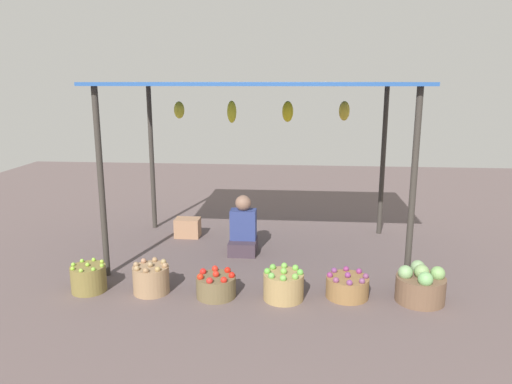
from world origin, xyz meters
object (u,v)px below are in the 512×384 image
object	(u,v)px
basket_limes	(89,278)
wooden_crate_near_vendor	(188,228)
vendor_person	(243,231)
basket_red_tomatoes	(216,286)
basket_cabbages	(420,286)
basket_purple_onions	(347,286)
basket_green_apples	(284,285)
basket_potatoes	(151,279)

from	to	relation	value
basket_limes	wooden_crate_near_vendor	bearing A→B (deg)	71.71
vendor_person	basket_limes	size ratio (longest dim) A/B	2.07
basket_red_tomatoes	basket_cabbages	bearing A→B (deg)	2.00
basket_limes	basket_purple_onions	bearing A→B (deg)	1.98
basket_green_apples	wooden_crate_near_vendor	size ratio (longest dim) A/B	1.18
basket_green_apples	wooden_crate_near_vendor	bearing A→B (deg)	126.77
basket_potatoes	basket_limes	bearing A→B (deg)	-178.12
basket_potatoes	basket_green_apples	size ratio (longest dim) A/B	0.92
basket_cabbages	basket_limes	bearing A→B (deg)	-179.07
vendor_person	basket_red_tomatoes	xyz separation A→B (m)	(-0.13, -1.40, -0.18)
basket_red_tomatoes	wooden_crate_near_vendor	distance (m)	2.12
basket_red_tomatoes	basket_cabbages	size ratio (longest dim) A/B	0.84
vendor_person	basket_green_apples	bearing A→B (deg)	-67.22
basket_potatoes	basket_purple_onions	size ratio (longest dim) A/B	0.86
basket_green_apples	basket_purple_onions	distance (m)	0.68
basket_potatoes	basket_purple_onions	distance (m)	2.11
vendor_person	basket_potatoes	xyz separation A→B (m)	(-0.85, -1.36, -0.14)
vendor_person	basket_potatoes	size ratio (longest dim) A/B	2.00
basket_limes	basket_purple_onions	world-z (taller)	basket_limes
vendor_person	basket_limes	world-z (taller)	vendor_person
basket_limes	basket_purple_onions	distance (m)	2.80
basket_red_tomatoes	basket_cabbages	xyz separation A→B (m)	(2.14, 0.07, 0.05)
basket_limes	basket_red_tomatoes	distance (m)	1.41
basket_green_apples	basket_cabbages	distance (m)	1.42
basket_purple_onions	vendor_person	bearing A→B (deg)	134.43
basket_potatoes	basket_red_tomatoes	distance (m)	0.72
vendor_person	basket_green_apples	world-z (taller)	vendor_person
basket_potatoes	basket_red_tomatoes	size ratio (longest dim) A/B	0.92
basket_limes	basket_purple_onions	xyz separation A→B (m)	(2.80, 0.10, -0.03)
basket_red_tomatoes	basket_limes	bearing A→B (deg)	179.31
basket_red_tomatoes	basket_potatoes	bearing A→B (deg)	176.83
vendor_person	wooden_crate_near_vendor	bearing A→B (deg)	146.82
basket_potatoes	wooden_crate_near_vendor	xyz separation A→B (m)	(-0.04, 1.94, -0.02)
basket_limes	basket_cabbages	world-z (taller)	basket_cabbages
basket_potatoes	basket_red_tomatoes	bearing A→B (deg)	-3.17
basket_purple_onions	wooden_crate_near_vendor	distance (m)	2.85
basket_green_apples	basket_red_tomatoes	bearing A→B (deg)	-179.68
basket_cabbages	basket_green_apples	bearing A→B (deg)	-177.15
vendor_person	wooden_crate_near_vendor	xyz separation A→B (m)	(-0.89, 0.58, -0.16)
vendor_person	basket_green_apples	size ratio (longest dim) A/B	1.84
vendor_person	basket_red_tomatoes	world-z (taller)	vendor_person
basket_purple_onions	basket_red_tomatoes	bearing A→B (deg)	-175.33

